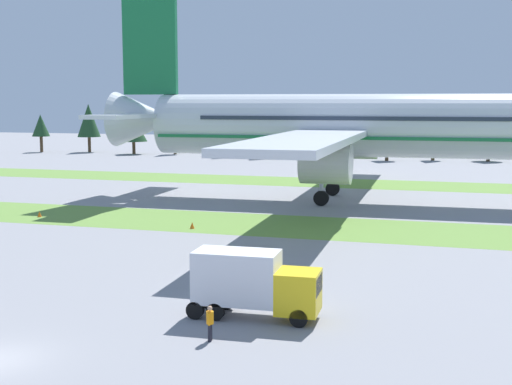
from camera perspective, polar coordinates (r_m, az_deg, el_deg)
The scene contains 8 objects.
grass_strip_near at distance 65.02m, azimuth -1.41°, elevation -2.58°, with size 320.00×11.53×0.01m, color olive.
grass_strip_far at distance 98.67m, azimuth 4.71°, elevation 0.87°, with size 320.00×11.53×0.01m, color olive.
airliner at distance 79.40m, azimuth 7.91°, elevation 5.59°, with size 58.57×72.38×24.57m.
catering_truck at distance 36.57m, azimuth -0.22°, elevation -7.47°, with size 7.03×2.55×3.58m.
ground_crew_marshaller at distance 33.46m, azimuth -3.86°, elevation -10.73°, with size 0.36×0.55×1.74m.
taxiway_marker_1 at distance 62.51m, azimuth -5.35°, elevation -2.75°, with size 0.44×0.44×0.60m, color orange.
taxiway_marker_2 at distance 71.87m, azimuth -17.63°, elevation -1.73°, with size 0.44×0.44×0.58m, color orange.
distant_tree_line at distance 139.96m, azimuth 8.67°, elevation 5.53°, with size 149.22×9.52×12.26m.
Camera 1 is at (19.25, -24.84, 11.43)m, focal length 47.90 mm.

